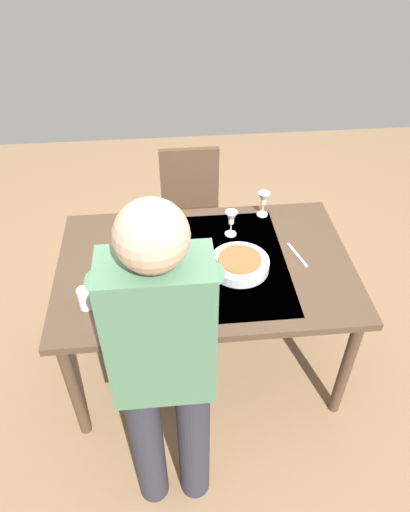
# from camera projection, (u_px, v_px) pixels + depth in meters

# --- Properties ---
(ground_plane) EXTENTS (6.00, 6.00, 0.00)m
(ground_plane) POSITION_uv_depth(u_px,v_px,m) (205.00, 357.00, 2.93)
(ground_plane) COLOR #846647
(dining_table) EXTENTS (1.52, 0.98, 0.78)m
(dining_table) POSITION_uv_depth(u_px,v_px,m) (205.00, 274.00, 2.47)
(dining_table) COLOR #4C3828
(dining_table) RESTS_ON ground_plane
(chair_near) EXTENTS (0.40, 0.40, 0.91)m
(chair_near) POSITION_uv_depth(u_px,v_px,m) (191.00, 207.00, 3.24)
(chair_near) COLOR #352114
(chair_near) RESTS_ON ground_plane
(person_server) EXTENTS (0.42, 0.61, 1.69)m
(person_server) POSITION_uv_depth(u_px,v_px,m) (164.00, 365.00, 1.71)
(person_server) COLOR #2D2D38
(person_server) RESTS_ON ground_plane
(wine_bottle) EXTENTS (0.07, 0.07, 0.30)m
(wine_bottle) POSITION_uv_depth(u_px,v_px,m) (189.00, 286.00, 2.14)
(wine_bottle) COLOR black
(wine_bottle) RESTS_ON dining_table
(wine_glass_left) EXTENTS (0.07, 0.07, 0.15)m
(wine_glass_left) POSITION_uv_depth(u_px,v_px,m) (231.00, 219.00, 2.54)
(wine_glass_left) COLOR white
(wine_glass_left) RESTS_ON dining_table
(wine_glass_right) EXTENTS (0.07, 0.07, 0.15)m
(wine_glass_right) POSITION_uv_depth(u_px,v_px,m) (264.00, 200.00, 2.68)
(wine_glass_right) COLOR white
(wine_glass_right) RESTS_ON dining_table
(water_cup_near_left) EXTENTS (0.07, 0.07, 0.10)m
(water_cup_near_left) POSITION_uv_depth(u_px,v_px,m) (168.00, 214.00, 2.67)
(water_cup_near_left) COLOR silver
(water_cup_near_left) RESTS_ON dining_table
(water_cup_near_right) EXTENTS (0.07, 0.07, 0.11)m
(water_cup_near_right) POSITION_uv_depth(u_px,v_px,m) (85.00, 298.00, 2.15)
(water_cup_near_right) COLOR silver
(water_cup_near_right) RESTS_ON dining_table
(serving_bowl_pasta) EXTENTS (0.30, 0.30, 0.07)m
(serving_bowl_pasta) POSITION_uv_depth(u_px,v_px,m) (240.00, 263.00, 2.37)
(serving_bowl_pasta) COLOR silver
(serving_bowl_pasta) RESTS_ON dining_table
(side_bowl_salad) EXTENTS (0.18, 0.18, 0.07)m
(side_bowl_salad) POSITION_uv_depth(u_px,v_px,m) (163.00, 242.00, 2.50)
(side_bowl_salad) COLOR silver
(side_bowl_salad) RESTS_ON dining_table
(dinner_plate_near) EXTENTS (0.23, 0.23, 0.01)m
(dinner_plate_near) POSITION_uv_depth(u_px,v_px,m) (115.00, 271.00, 2.37)
(dinner_plate_near) COLOR silver
(dinner_plate_near) RESTS_ON dining_table
(table_knife) EXTENTS (0.07, 0.20, 0.00)m
(table_knife) POSITION_uv_depth(u_px,v_px,m) (297.00, 255.00, 2.47)
(table_knife) COLOR silver
(table_knife) RESTS_ON dining_table
(table_fork) EXTENTS (0.05, 0.18, 0.00)m
(table_fork) POSITION_uv_depth(u_px,v_px,m) (127.00, 234.00, 2.60)
(table_fork) COLOR silver
(table_fork) RESTS_ON dining_table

